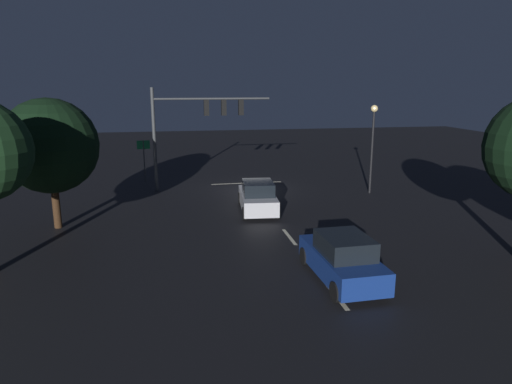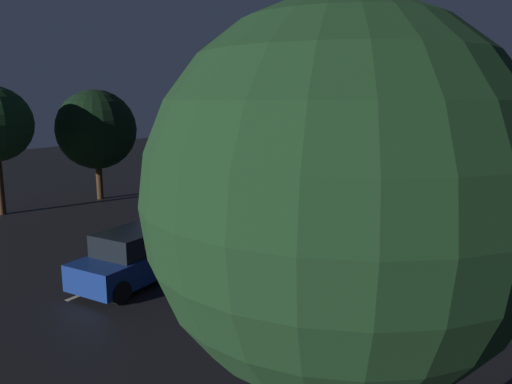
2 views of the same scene
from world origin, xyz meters
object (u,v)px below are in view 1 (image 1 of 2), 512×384
at_px(street_lamp_left_kerb, 373,133).
at_px(route_sign, 144,152).
at_px(car_approaching, 258,197).
at_px(tree_right_far, 50,146).
at_px(traffic_signal_assembly, 197,118).
at_px(car_distant, 342,259).

bearing_deg(street_lamp_left_kerb, route_sign, -24.05).
relative_size(car_approaching, route_sign, 1.50).
bearing_deg(street_lamp_left_kerb, tree_right_far, 12.57).
distance_m(car_approaching, tree_right_far, 10.66).
height_order(traffic_signal_assembly, car_distant, traffic_signal_assembly).
relative_size(car_distant, street_lamp_left_kerb, 0.79).
xyz_separation_m(route_sign, tree_right_far, (3.65, 10.42, 1.84)).
distance_m(street_lamp_left_kerb, tree_right_far, 18.46).
distance_m(car_distant, route_sign, 20.34).
relative_size(route_sign, tree_right_far, 0.48).
relative_size(traffic_signal_assembly, street_lamp_left_kerb, 1.37).
bearing_deg(tree_right_far, car_approaching, -174.07).
xyz_separation_m(traffic_signal_assembly, car_approaching, (-2.82, 6.21, -3.90)).
distance_m(car_approaching, car_distant, 9.48).
bearing_deg(tree_right_far, traffic_signal_assembly, -135.13).
relative_size(street_lamp_left_kerb, tree_right_far, 0.89).
bearing_deg(traffic_signal_assembly, car_approaching, 114.41).
bearing_deg(route_sign, tree_right_far, 70.69).
bearing_deg(car_approaching, car_distant, 97.58).
xyz_separation_m(traffic_signal_assembly, street_lamp_left_kerb, (-10.72, 3.24, -0.85)).
relative_size(car_distant, tree_right_far, 0.71).
xyz_separation_m(car_distant, tree_right_far, (11.36, -8.35, 3.20)).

